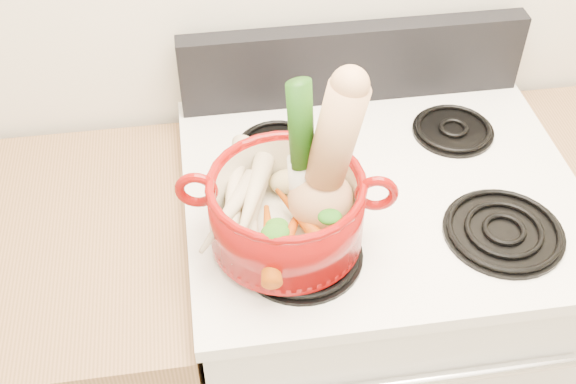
{
  "coord_description": "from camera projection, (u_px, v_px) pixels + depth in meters",
  "views": [
    {
      "loc": [
        -0.34,
        0.4,
        1.93
      ],
      "look_at": [
        -0.21,
        1.26,
        1.1
      ],
      "focal_mm": 45.0,
      "sensor_mm": 36.0,
      "label": 1
    }
  ],
  "objects": [
    {
      "name": "carrot_0",
      "position": [
        291.0,
        232.0,
        1.25
      ],
      "size": [
        0.09,
        0.14,
        0.04
      ],
      "primitive_type": "cone",
      "rotation": [
        1.66,
        0.0,
        -0.48
      ],
      "color": "#CB400A",
      "rests_on": "dutch_oven"
    },
    {
      "name": "cooktop",
      "position": [
        382.0,
        191.0,
        1.44
      ],
      "size": [
        0.78,
        0.67,
        0.03
      ],
      "primitive_type": "cube",
      "color": "white",
      "rests_on": "stove_body"
    },
    {
      "name": "parsnip_0",
      "position": [
        249.0,
        209.0,
        1.28
      ],
      "size": [
        0.05,
        0.22,
        0.06
      ],
      "primitive_type": "cone",
      "rotation": [
        1.66,
        0.0,
        0.06
      ],
      "color": "beige",
      "rests_on": "dutch_oven"
    },
    {
      "name": "pot_handle_right",
      "position": [
        377.0,
        193.0,
        1.23
      ],
      "size": [
        0.08,
        0.03,
        0.08
      ],
      "primitive_type": "torus",
      "rotation": [
        1.57,
        0.0,
        -0.18
      ],
      "color": "maroon",
      "rests_on": "dutch_oven"
    },
    {
      "name": "parsnip_5",
      "position": [
        251.0,
        202.0,
        1.25
      ],
      "size": [
        0.11,
        0.21,
        0.06
      ],
      "primitive_type": "cone",
      "rotation": [
        1.66,
        0.0,
        -0.36
      ],
      "color": "beige",
      "rests_on": "dutch_oven"
    },
    {
      "name": "burner_back_right",
      "position": [
        453.0,
        129.0,
        1.54
      ],
      "size": [
        0.17,
        0.17,
        0.02
      ],
      "primitive_type": "cylinder",
      "color": "black",
      "rests_on": "cooktop"
    },
    {
      "name": "burner_front_right",
      "position": [
        504.0,
        230.0,
        1.33
      ],
      "size": [
        0.22,
        0.22,
        0.02
      ],
      "primitive_type": "cylinder",
      "color": "black",
      "rests_on": "cooktop"
    },
    {
      "name": "parsnip_2",
      "position": [
        255.0,
        201.0,
        1.29
      ],
      "size": [
        0.09,
        0.2,
        0.06
      ],
      "primitive_type": "cone",
      "rotation": [
        1.66,
        0.0,
        -0.29
      ],
      "color": "beige",
      "rests_on": "dutch_oven"
    },
    {
      "name": "control_backsplash",
      "position": [
        353.0,
        63.0,
        1.58
      ],
      "size": [
        0.76,
        0.05,
        0.18
      ],
      "primitive_type": "cube",
      "color": "black",
      "rests_on": "cooktop"
    },
    {
      "name": "carrot_2",
      "position": [
        301.0,
        220.0,
        1.26
      ],
      "size": [
        0.09,
        0.16,
        0.04
      ],
      "primitive_type": "cone",
      "rotation": [
        1.66,
        0.0,
        0.42
      ],
      "color": "#CB620A",
      "rests_on": "dutch_oven"
    },
    {
      "name": "parsnip_1",
      "position": [
        234.0,
        219.0,
        1.26
      ],
      "size": [
        0.06,
        0.19,
        0.05
      ],
      "primitive_type": "cone",
      "rotation": [
        1.66,
        0.0,
        -0.1
      ],
      "color": "beige",
      "rests_on": "dutch_oven"
    },
    {
      "name": "stove_body",
      "position": [
        364.0,
        330.0,
        1.77
      ],
      "size": [
        0.76,
        0.65,
        0.92
      ],
      "primitive_type": "cube",
      "color": "white",
      "rests_on": "floor"
    },
    {
      "name": "carrot_1",
      "position": [
        269.0,
        245.0,
        1.22
      ],
      "size": [
        0.05,
        0.17,
        0.05
      ],
      "primitive_type": "cone",
      "rotation": [
        1.66,
        0.0,
        -0.07
      ],
      "color": "#CC4A0A",
      "rests_on": "dutch_oven"
    },
    {
      "name": "pot_handle_left",
      "position": [
        196.0,
        190.0,
        1.23
      ],
      "size": [
        0.08,
        0.03,
        0.08
      ],
      "primitive_type": "torus",
      "rotation": [
        1.57,
        0.0,
        -0.18
      ],
      "color": "maroon",
      "rests_on": "dutch_oven"
    },
    {
      "name": "burner_front_left",
      "position": [
        301.0,
        253.0,
        1.29
      ],
      "size": [
        0.22,
        0.22,
        0.02
      ],
      "primitive_type": "cylinder",
      "color": "black",
      "rests_on": "cooktop"
    },
    {
      "name": "burner_back_left",
      "position": [
        278.0,
        146.0,
        1.5
      ],
      "size": [
        0.17,
        0.17,
        0.02
      ],
      "primitive_type": "cylinder",
      "color": "black",
      "rests_on": "cooktop"
    },
    {
      "name": "ginger",
      "position": [
        288.0,
        182.0,
        1.34
      ],
      "size": [
        0.08,
        0.06,
        0.04
      ],
      "primitive_type": "ellipsoid",
      "rotation": [
        0.0,
        0.0,
        0.13
      ],
      "color": "tan",
      "rests_on": "dutch_oven"
    },
    {
      "name": "parsnip_3",
      "position": [
        228.0,
        212.0,
        1.25
      ],
      "size": [
        0.14,
        0.17,
        0.06
      ],
      "primitive_type": "cone",
      "rotation": [
        1.66,
        0.0,
        -0.65
      ],
      "color": "beige",
      "rests_on": "dutch_oven"
    },
    {
      "name": "leek",
      "position": [
        301.0,
        155.0,
        1.2
      ],
      "size": [
        0.07,
        0.09,
        0.3
      ],
      "primitive_type": "cylinder",
      "rotation": [
        -0.11,
        0.0,
        0.38
      ],
      "color": "beige",
      "rests_on": "dutch_oven"
    },
    {
      "name": "oven_handle",
      "position": [
        419.0,
        381.0,
        1.31
      ],
      "size": [
        0.6,
        0.02,
        0.02
      ],
      "primitive_type": "cylinder",
      "rotation": [
        0.0,
        1.57,
        0.0
      ],
      "color": "silver",
      "rests_on": "stove_body"
    },
    {
      "name": "squash",
      "position": [
        329.0,
        158.0,
        1.2
      ],
      "size": [
        0.19,
        0.15,
        0.31
      ],
      "primitive_type": null,
      "rotation": [
        0.0,
        0.17,
        -0.17
      ],
      "color": "tan",
      "rests_on": "dutch_oven"
    },
    {
      "name": "dutch_oven",
      "position": [
        286.0,
        210.0,
        1.26
      ],
      "size": [
        0.32,
        0.32,
        0.13
      ],
      "primitive_type": "cylinder",
      "rotation": [
        0.0,
        0.0,
        -0.18
      ],
      "color": "maroon",
      "rests_on": "burner_front_left"
    },
    {
      "name": "parsnip_4",
      "position": [
        234.0,
        184.0,
        1.29
      ],
      "size": [
        0.1,
        0.22,
        0.06
      ],
      "primitive_type": "cone",
      "rotation": [
        1.66,
        0.0,
        -0.27
      ],
      "color": "beige",
      "rests_on": "dutch_oven"
    }
  ]
}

